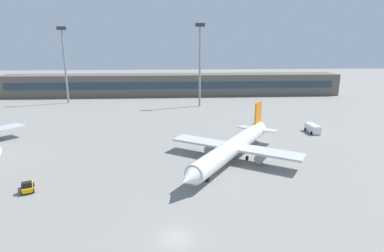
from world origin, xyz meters
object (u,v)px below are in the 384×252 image
object	(u,v)px
airplane_near	(233,147)
baggage_tug_yellow	(27,186)
service_van_white	(313,128)
floodlight_tower_east	(200,60)
floodlight_tower_west	(64,60)

from	to	relation	value
airplane_near	baggage_tug_yellow	bearing A→B (deg)	-162.29
service_van_white	floodlight_tower_east	world-z (taller)	floodlight_tower_east
airplane_near	baggage_tug_yellow	distance (m)	35.29
baggage_tug_yellow	airplane_near	bearing A→B (deg)	17.71
airplane_near	baggage_tug_yellow	size ratio (longest dim) A/B	8.37
airplane_near	floodlight_tower_east	size ratio (longest dim) A/B	1.15
airplane_near	baggage_tug_yellow	world-z (taller)	airplane_near
floodlight_tower_east	floodlight_tower_west	bearing A→B (deg)	169.14
floodlight_tower_east	service_van_white	bearing A→B (deg)	-55.04
baggage_tug_yellow	floodlight_tower_east	xyz separation A→B (m)	(31.98, 65.92, 15.45)
floodlight_tower_east	baggage_tug_yellow	bearing A→B (deg)	-115.88
baggage_tug_yellow	service_van_white	size ratio (longest dim) A/B	0.74
airplane_near	floodlight_tower_west	distance (m)	82.81
service_van_white	floodlight_tower_west	size ratio (longest dim) A/B	0.19
airplane_near	floodlight_tower_east	distance (m)	56.84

